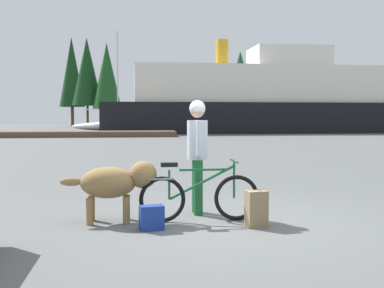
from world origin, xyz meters
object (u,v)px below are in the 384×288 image
(dog, at_px, (116,182))
(backpack, at_px, (256,209))
(ferry_boat, at_px, (260,101))
(person_cyclist, at_px, (197,145))
(bicycle, at_px, (199,196))
(handbag_pannier, at_px, (152,218))
(sailboat_moored, at_px, (118,126))

(dog, relative_size, backpack, 2.74)
(dog, xyz_separation_m, ferry_boat, (11.67, 34.46, 2.26))
(person_cyclist, relative_size, backpack, 3.53)
(dog, bearing_deg, bicycle, -5.75)
(dog, height_order, handbag_pannier, dog)
(person_cyclist, height_order, sailboat_moored, sailboat_moored)
(handbag_pannier, xyz_separation_m, sailboat_moored, (-1.64, 40.55, 0.33))
(backpack, distance_m, ferry_boat, 36.42)
(bicycle, bearing_deg, backpack, -29.41)
(dog, bearing_deg, ferry_boat, 71.29)
(backpack, bearing_deg, sailboat_moored, 94.34)
(dog, relative_size, handbag_pannier, 4.17)
(ferry_boat, bearing_deg, person_cyclist, -107.03)
(ferry_boat, height_order, sailboat_moored, sailboat_moored)
(person_cyclist, distance_m, backpack, 1.44)
(backpack, distance_m, sailboat_moored, 40.67)
(person_cyclist, distance_m, sailboat_moored, 39.66)
(ferry_boat, xyz_separation_m, sailboat_moored, (-12.82, 5.55, -2.35))
(dog, xyz_separation_m, sailboat_moored, (-1.15, 40.01, -0.08))
(bicycle, distance_m, backpack, 0.86)
(backpack, bearing_deg, bicycle, 150.59)
(handbag_pannier, height_order, ferry_boat, ferry_boat)
(ferry_boat, distance_m, sailboat_moored, 14.17)
(dog, xyz_separation_m, handbag_pannier, (0.49, -0.54, -0.41))
(ferry_boat, bearing_deg, backpack, -105.55)
(dog, height_order, backpack, dog)
(sailboat_moored, bearing_deg, bicycle, -86.67)
(person_cyclist, xyz_separation_m, sailboat_moored, (-2.39, 39.59, -0.58))
(handbag_pannier, bearing_deg, sailboat_moored, 92.31)
(bicycle, height_order, handbag_pannier, bicycle)
(ferry_boat, bearing_deg, bicycle, -106.87)
(ferry_boat, bearing_deg, handbag_pannier, -107.72)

